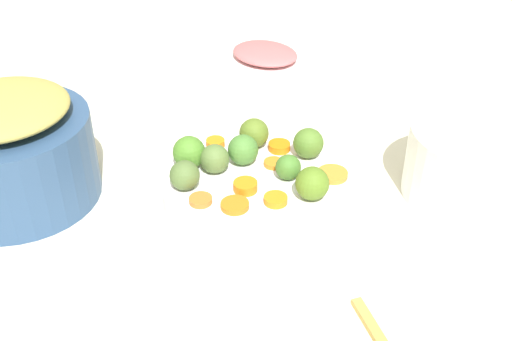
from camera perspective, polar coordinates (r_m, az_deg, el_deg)
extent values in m
cube|color=beige|center=(0.84, -0.63, -7.86)|extent=(2.40, 2.40, 0.02)
cylinder|color=white|center=(0.81, 0.00, -3.71)|extent=(0.24, 0.24, 0.11)
cylinder|color=#2E4C77|center=(0.96, -21.24, 0.97)|extent=(0.23, 0.23, 0.13)
ellipsoid|color=#AA9B4B|center=(0.92, -22.28, 5.26)|extent=(0.19, 0.19, 0.04)
cylinder|color=orange|center=(0.73, -1.94, -3.18)|extent=(0.04, 0.04, 0.01)
cylinder|color=orange|center=(0.83, 2.13, 2.20)|extent=(0.04, 0.04, 0.01)
cylinder|color=orange|center=(0.76, -0.97, -1.44)|extent=(0.04, 0.04, 0.01)
cylinder|color=orange|center=(0.74, 1.80, -2.66)|extent=(0.03, 0.03, 0.01)
cylinder|color=orange|center=(0.74, -5.07, -2.70)|extent=(0.04, 0.04, 0.01)
cylinder|color=orange|center=(0.80, 1.60, 0.67)|extent=(0.03, 0.03, 0.01)
cylinder|color=orange|center=(0.79, 6.98, -0.34)|extent=(0.05, 0.05, 0.01)
cylinder|color=orange|center=(0.84, -3.86, 2.48)|extent=(0.03, 0.03, 0.01)
sphere|color=#44762C|center=(0.77, 2.95, 0.30)|extent=(0.03, 0.03, 0.03)
sphere|color=#577B24|center=(0.74, 5.15, -1.18)|extent=(0.04, 0.04, 0.04)
sphere|color=#506B36|center=(0.76, -6.52, -0.44)|extent=(0.04, 0.04, 0.04)
sphere|color=#487D34|center=(0.80, -1.19, 1.90)|extent=(0.04, 0.04, 0.04)
sphere|color=#51772B|center=(0.82, 4.79, 2.50)|extent=(0.04, 0.04, 0.04)
sphere|color=#4C832A|center=(0.80, -6.11, 1.66)|extent=(0.04, 0.04, 0.04)
sphere|color=#597426|center=(0.83, -0.18, 3.42)|extent=(0.04, 0.04, 0.04)
sphere|color=#567339|center=(0.79, -3.78, 1.07)|extent=(0.04, 0.04, 0.04)
cylinder|color=white|center=(0.96, 19.50, 0.59)|extent=(0.20, 0.20, 0.11)
cylinder|color=white|center=(1.31, 0.05, 9.44)|extent=(0.28, 0.28, 0.01)
ellipsoid|color=#D36266|center=(1.33, 0.82, 10.63)|extent=(0.16, 0.18, 0.02)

